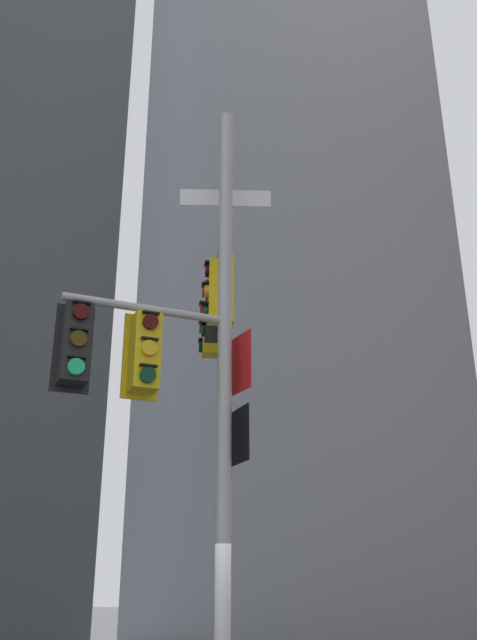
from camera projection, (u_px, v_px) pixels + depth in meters
The scene contains 2 objects.
building_mid_block at pixel (309, 245), 36.25m from camera, with size 13.57×13.57×37.79m, color #9399A3.
signal_pole_assembly at pixel (195, 346), 9.75m from camera, with size 2.48×4.24×8.78m.
Camera 1 is at (2.17, -8.37, 2.04)m, focal length 38.31 mm.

